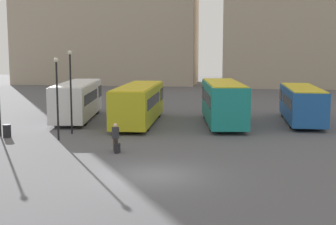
% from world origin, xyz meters
% --- Properties ---
extents(ground_plane, '(160.00, 160.00, 0.00)m').
position_xyz_m(ground_plane, '(0.00, 0.00, 0.00)').
color(ground_plane, '#56565B').
extents(bus_0, '(3.91, 10.36, 3.03)m').
position_xyz_m(bus_0, '(-8.95, 16.26, 1.65)').
color(bus_0, silver).
rests_on(bus_0, ground_plane).
extents(bus_1, '(2.97, 10.77, 2.97)m').
position_xyz_m(bus_1, '(-3.57, 14.81, 1.62)').
color(bus_1, gold).
rests_on(bus_1, ground_plane).
extents(bus_2, '(3.78, 9.82, 3.25)m').
position_xyz_m(bus_2, '(2.88, 15.09, 1.76)').
color(bus_2, '#19847F').
rests_on(bus_2, ground_plane).
extents(bus_3, '(2.58, 9.40, 2.80)m').
position_xyz_m(bus_3, '(8.94, 16.84, 1.52)').
color(bus_3, '#1E56A3').
rests_on(bus_3, ground_plane).
extents(traveler, '(0.44, 0.44, 1.58)m').
position_xyz_m(traveler, '(-2.95, 4.78, 0.94)').
color(traveler, '#4C3828').
rests_on(traveler, ground_plane).
extents(suitcase, '(0.27, 0.41, 0.74)m').
position_xyz_m(suitcase, '(-2.74, 4.30, 0.26)').
color(suitcase, black).
rests_on(suitcase, ground_plane).
extents(lamp_post_0, '(0.28, 0.28, 5.62)m').
position_xyz_m(lamp_post_0, '(-7.21, 9.69, 3.31)').
color(lamp_post_0, black).
rests_on(lamp_post_0, ground_plane).
extents(lamp_post_2, '(0.28, 0.28, 5.18)m').
position_xyz_m(lamp_post_2, '(-7.30, 7.39, 3.08)').
color(lamp_post_2, black).
rests_on(lamp_post_2, ground_plane).
extents(trash_bin, '(0.52, 0.52, 0.85)m').
position_xyz_m(trash_bin, '(-10.96, 7.86, 0.42)').
color(trash_bin, black).
rests_on(trash_bin, ground_plane).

